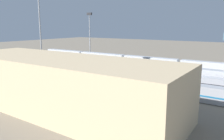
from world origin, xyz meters
TOP-DOWN VIEW (x-y plane):
  - ground_plane at (0.00, 0.00)m, footprint 400.00×400.00m
  - track_bed_0 at (0.00, -15.00)m, footprint 140.00×2.80m
  - track_bed_1 at (0.00, -10.00)m, footprint 140.00×2.80m
  - track_bed_2 at (0.00, -5.00)m, footprint 140.00×2.80m
  - track_bed_3 at (0.00, 0.00)m, footprint 140.00×2.80m
  - track_bed_4 at (0.00, 5.00)m, footprint 140.00×2.80m
  - track_bed_5 at (0.00, 10.00)m, footprint 140.00×2.80m
  - track_bed_6 at (0.00, 15.00)m, footprint 140.00×2.80m
  - train_on_track_6 at (-3.90, 15.00)m, footprint 95.60×3.06m
  - train_on_track_4 at (4.84, 5.00)m, footprint 139.00×3.06m
  - train_on_track_2 at (0.75, -5.00)m, footprint 71.40×3.00m
  - train_on_track_0 at (-2.41, -15.00)m, footprint 119.80×3.06m
  - train_on_track_3 at (-15.57, 0.00)m, footprint 47.20×3.00m
  - light_mast_0 at (31.53, -18.07)m, footprint 2.80×0.70m
  - light_mast_1 at (23.71, 17.92)m, footprint 2.80×0.70m
  - maintenance_shed at (-5.18, 36.94)m, footprint 53.22×16.95m

SIDE VIEW (x-z plane):
  - ground_plane at x=0.00m, z-range 0.00..0.00m
  - track_bed_0 at x=0.00m, z-range 0.00..0.12m
  - track_bed_1 at x=0.00m, z-range 0.00..0.12m
  - track_bed_2 at x=0.00m, z-range 0.00..0.12m
  - track_bed_3 at x=0.00m, z-range 0.00..0.12m
  - track_bed_4 at x=0.00m, z-range 0.00..0.12m
  - track_bed_5 at x=0.00m, z-range 0.00..0.12m
  - track_bed_6 at x=0.00m, z-range 0.00..0.12m
  - train_on_track_6 at x=-3.90m, z-range 0.11..3.91m
  - train_on_track_2 at x=0.75m, z-range 0.12..3.92m
  - train_on_track_4 at x=4.84m, z-range -0.15..4.25m
  - train_on_track_0 at x=-2.41m, z-range 0.12..5.12m
  - train_on_track_3 at x=-15.57m, z-range 0.12..5.12m
  - maintenance_shed at x=-5.18m, z-range 0.00..11.09m
  - light_mast_0 at x=31.53m, z-range 3.56..27.38m
  - light_mast_1 at x=23.71m, z-range 3.91..35.54m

